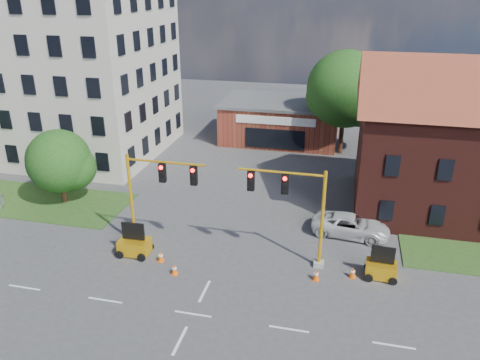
{
  "coord_description": "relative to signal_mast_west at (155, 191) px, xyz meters",
  "views": [
    {
      "loc": [
        6.84,
        -18.51,
        15.9
      ],
      "look_at": [
        0.16,
        10.0,
        3.44
      ],
      "focal_mm": 35.0,
      "sensor_mm": 36.0,
      "label": 1
    }
  ],
  "objects": [
    {
      "name": "trailer_east",
      "position": [
        13.93,
        -0.37,
        -3.31
      ],
      "size": [
        1.76,
        1.22,
        1.96
      ],
      "rotation": [
        0.0,
        0.0,
        -0.04
      ],
      "color": "yellow",
      "rests_on": "ground"
    },
    {
      "name": "cone_a",
      "position": [
        2.16,
        -2.83,
        -3.58
      ],
      "size": [
        0.4,
        0.4,
        0.7
      ],
      "color": "#F05B0C",
      "rests_on": "ground"
    },
    {
      "name": "cone_c",
      "position": [
        10.31,
        -1.5,
        -3.58
      ],
      "size": [
        0.4,
        0.4,
        0.7
      ],
      "color": "#F05B0C",
      "rests_on": "ground"
    },
    {
      "name": "cone_b",
      "position": [
        0.84,
        -1.71,
        -3.58
      ],
      "size": [
        0.4,
        0.4,
        0.7
      ],
      "color": "#F05B0C",
      "rests_on": "ground"
    },
    {
      "name": "office_block",
      "position": [
        -15.64,
        15.91,
        6.39
      ],
      "size": [
        18.4,
        15.4,
        20.6
      ],
      "color": "beige",
      "rests_on": "ground"
    },
    {
      "name": "lane_markings",
      "position": [
        4.36,
        -9.0,
        -3.91
      ],
      "size": [
        60.0,
        36.0,
        0.01
      ],
      "primitive_type": null,
      "color": "white",
      "rests_on": "ground"
    },
    {
      "name": "signal_mast_west",
      "position": [
        0.0,
        0.0,
        0.0
      ],
      "size": [
        5.3,
        0.6,
        6.2
      ],
      "color": "gray",
      "rests_on": "ground"
    },
    {
      "name": "tree_large",
      "position": [
        11.23,
        21.08,
        2.24
      ],
      "size": [
        7.77,
        7.4,
        10.14
      ],
      "color": "#322012",
      "rests_on": "ground"
    },
    {
      "name": "brick_shop",
      "position": [
        4.36,
        23.99,
        -1.76
      ],
      "size": [
        12.4,
        8.4,
        4.3
      ],
      "color": "maroon",
      "rests_on": "ground"
    },
    {
      "name": "pickup_white",
      "position": [
        12.14,
        4.3,
        -3.2
      ],
      "size": [
        5.39,
        2.9,
        1.44
      ],
      "primitive_type": "imported",
      "rotation": [
        0.0,
        0.0,
        1.47
      ],
      "color": "silver",
      "rests_on": "ground"
    },
    {
      "name": "trailer_west",
      "position": [
        -1.05,
        -1.31,
        -3.25
      ],
      "size": [
        1.9,
        1.29,
        2.13
      ],
      "rotation": [
        0.0,
        0.0,
        0.03
      ],
      "color": "yellow",
      "rests_on": "ground"
    },
    {
      "name": "signal_mast_east",
      "position": [
        8.71,
        0.0,
        0.0
      ],
      "size": [
        5.3,
        0.6,
        6.2
      ],
      "color": "gray",
      "rests_on": "ground"
    },
    {
      "name": "ground",
      "position": [
        4.36,
        -6.0,
        -3.92
      ],
      "size": [
        120.0,
        120.0,
        0.0
      ],
      "primitive_type": "plane",
      "color": "#444447",
      "rests_on": "ground"
    },
    {
      "name": "tree_nw_front",
      "position": [
        -9.4,
        4.58,
        -0.65
      ],
      "size": [
        5.06,
        4.82,
        5.83
      ],
      "color": "#322012",
      "rests_on": "ground"
    },
    {
      "name": "cone_d",
      "position": [
        12.36,
        -0.76,
        -3.58
      ],
      "size": [
        0.4,
        0.4,
        0.7
      ],
      "color": "#F05B0C",
      "rests_on": "ground"
    }
  ]
}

